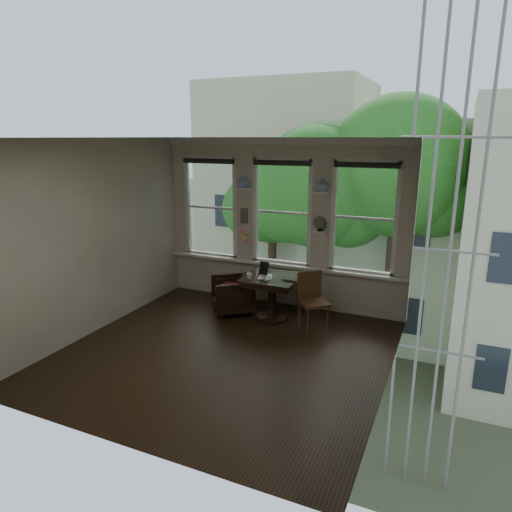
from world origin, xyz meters
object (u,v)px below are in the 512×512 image
at_px(table, 272,298).
at_px(laptop, 289,280).
at_px(armchair_left, 232,295).
at_px(mug, 249,276).
at_px(side_chair_right, 314,302).

height_order(table, laptop, laptop).
xyz_separation_m(armchair_left, mug, (0.45, -0.26, 0.48)).
bearing_deg(side_chair_right, laptop, 133.92).
distance_m(armchair_left, side_chair_right, 1.54).
relative_size(side_chair_right, laptop, 3.15).
height_order(table, mug, mug).
bearing_deg(mug, table, 39.24).
xyz_separation_m(armchair_left, laptop, (1.09, -0.12, 0.44)).
bearing_deg(armchair_left, table, 52.81).
distance_m(laptop, mug, 0.65).
relative_size(table, mug, 9.14).
bearing_deg(armchair_left, mug, 23.85).
bearing_deg(mug, laptop, 12.37).
xyz_separation_m(laptop, mug, (-0.64, -0.14, 0.03)).
distance_m(side_chair_right, mug, 1.13).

